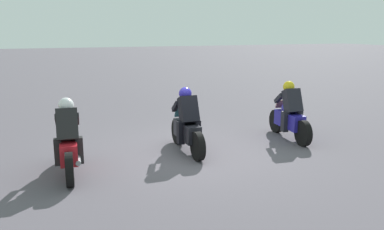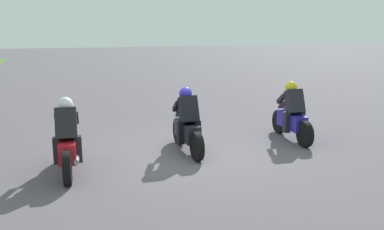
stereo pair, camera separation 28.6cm
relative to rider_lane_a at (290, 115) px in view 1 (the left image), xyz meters
name	(u,v)px [view 1 (the left image)]	position (x,y,z in m)	size (l,w,h in m)	color
ground_plane	(191,153)	(-0.18, 2.84, -0.62)	(120.00, 120.00, 0.00)	#524C55
rider_lane_a	(290,115)	(0.00, 0.00, 0.00)	(2.04, 0.58, 1.51)	black
rider_lane_b	(187,126)	(-0.04, 2.89, 0.00)	(2.04, 0.55, 1.51)	black
rider_lane_c	(69,143)	(-0.51, 5.58, 0.00)	(2.04, 0.56, 1.51)	black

